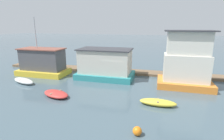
{
  "coord_description": "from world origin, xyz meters",
  "views": [
    {
      "loc": [
        4.87,
        -19.2,
        6.27
      ],
      "look_at": [
        0.0,
        -1.0,
        1.4
      ],
      "focal_mm": 28.0,
      "sensor_mm": 36.0,
      "label": 1
    }
  ],
  "objects_px": {
    "dinghy_red": "(56,94)",
    "buoy_orange": "(137,131)",
    "houseboat_orange": "(186,63)",
    "houseboat_teal": "(105,64)",
    "dinghy_white": "(24,81)",
    "dinghy_yellow": "(158,102)",
    "houseboat_yellow": "(43,63)"
  },
  "relations": [
    {
      "from": "houseboat_teal",
      "to": "buoy_orange",
      "type": "height_order",
      "value": "houseboat_teal"
    },
    {
      "from": "dinghy_red",
      "to": "buoy_orange",
      "type": "xyz_separation_m",
      "value": [
        7.79,
        -3.85,
        0.02
      ]
    },
    {
      "from": "dinghy_white",
      "to": "dinghy_red",
      "type": "height_order",
      "value": "dinghy_white"
    },
    {
      "from": "houseboat_yellow",
      "to": "houseboat_teal",
      "type": "bearing_deg",
      "value": 4.33
    },
    {
      "from": "houseboat_yellow",
      "to": "houseboat_orange",
      "type": "bearing_deg",
      "value": -0.94
    },
    {
      "from": "houseboat_orange",
      "to": "dinghy_red",
      "type": "bearing_deg",
      "value": -153.28
    },
    {
      "from": "dinghy_white",
      "to": "dinghy_red",
      "type": "distance_m",
      "value": 6.02
    },
    {
      "from": "buoy_orange",
      "to": "dinghy_yellow",
      "type": "bearing_deg",
      "value": 75.59
    },
    {
      "from": "houseboat_teal",
      "to": "dinghy_red",
      "type": "xyz_separation_m",
      "value": [
        -2.61,
        -6.68,
        -1.44
      ]
    },
    {
      "from": "dinghy_red",
      "to": "buoy_orange",
      "type": "relative_size",
      "value": 5.64
    },
    {
      "from": "houseboat_orange",
      "to": "dinghy_yellow",
      "type": "height_order",
      "value": "houseboat_orange"
    },
    {
      "from": "dinghy_red",
      "to": "houseboat_teal",
      "type": "bearing_deg",
      "value": 68.67
    },
    {
      "from": "houseboat_yellow",
      "to": "dinghy_white",
      "type": "relative_size",
      "value": 2.19
    },
    {
      "from": "houseboat_orange",
      "to": "dinghy_red",
      "type": "height_order",
      "value": "houseboat_orange"
    },
    {
      "from": "dinghy_yellow",
      "to": "houseboat_orange",
      "type": "bearing_deg",
      "value": 63.96
    },
    {
      "from": "houseboat_teal",
      "to": "buoy_orange",
      "type": "xyz_separation_m",
      "value": [
        5.18,
        -10.53,
        -1.42
      ]
    },
    {
      "from": "dinghy_red",
      "to": "dinghy_yellow",
      "type": "relative_size",
      "value": 1.05
    },
    {
      "from": "dinghy_white",
      "to": "dinghy_red",
      "type": "xyz_separation_m",
      "value": [
        5.54,
        -2.36,
        -0.03
      ]
    },
    {
      "from": "houseboat_teal",
      "to": "dinghy_yellow",
      "type": "height_order",
      "value": "houseboat_teal"
    },
    {
      "from": "dinghy_white",
      "to": "buoy_orange",
      "type": "relative_size",
      "value": 6.1
    },
    {
      "from": "houseboat_orange",
      "to": "dinghy_red",
      "type": "distance_m",
      "value": 13.06
    },
    {
      "from": "houseboat_yellow",
      "to": "buoy_orange",
      "type": "height_order",
      "value": "houseboat_yellow"
    },
    {
      "from": "houseboat_teal",
      "to": "houseboat_orange",
      "type": "height_order",
      "value": "houseboat_orange"
    },
    {
      "from": "houseboat_orange",
      "to": "dinghy_white",
      "type": "height_order",
      "value": "houseboat_orange"
    },
    {
      "from": "houseboat_teal",
      "to": "buoy_orange",
      "type": "relative_size",
      "value": 12.36
    },
    {
      "from": "houseboat_yellow",
      "to": "dinghy_white",
      "type": "xyz_separation_m",
      "value": [
        0.07,
        -3.7,
        -1.29
      ]
    },
    {
      "from": "houseboat_yellow",
      "to": "buoy_orange",
      "type": "distance_m",
      "value": 16.71
    },
    {
      "from": "dinghy_yellow",
      "to": "dinghy_white",
      "type": "bearing_deg",
      "value": 172.67
    },
    {
      "from": "houseboat_teal",
      "to": "buoy_orange",
      "type": "distance_m",
      "value": 11.82
    },
    {
      "from": "houseboat_orange",
      "to": "buoy_orange",
      "type": "bearing_deg",
      "value": -111.01
    },
    {
      "from": "dinghy_white",
      "to": "dinghy_yellow",
      "type": "distance_m",
      "value": 14.56
    },
    {
      "from": "houseboat_orange",
      "to": "houseboat_teal",
      "type": "bearing_deg",
      "value": 174.19
    }
  ]
}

